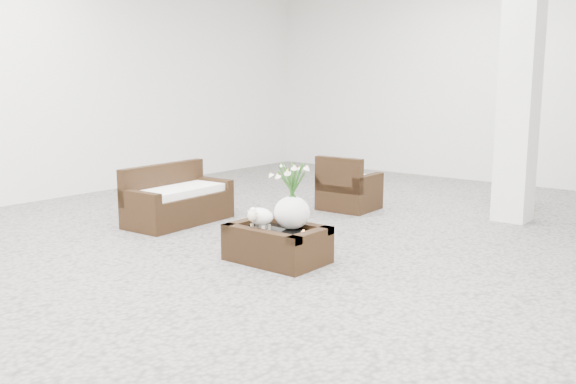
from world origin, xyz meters
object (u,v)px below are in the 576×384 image
Objects in this scene: coffee_table at (277,245)px; topiary at (513,156)px; loveseat at (178,194)px; armchair at (349,183)px.

topiary is at bearing 78.73° from coffee_table.
loveseat reaches higher than coffee_table.
topiary is at bearing -41.18° from loveseat.
topiary is (2.77, 3.47, 0.35)m from loveseat.
armchair is at bearing -32.89° from loveseat.
topiary is (0.80, 3.99, 0.54)m from coffee_table.
topiary is (1.62, 1.50, 0.34)m from armchair.
coffee_table is at bearing 105.83° from armchair.
loveseat is at bearing 57.27° from armchair.
coffee_table is 1.25× the size of armchair.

